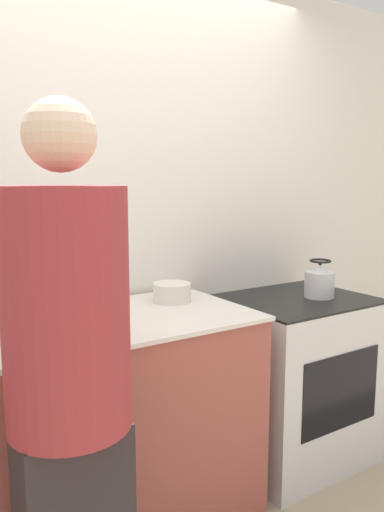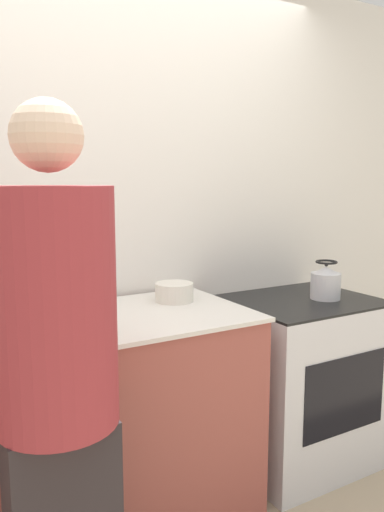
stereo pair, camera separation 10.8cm
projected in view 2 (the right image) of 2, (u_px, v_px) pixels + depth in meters
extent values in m
cube|color=white|center=(103.00, 223.00, 2.45)|extent=(8.00, 0.05, 2.60)
cube|color=#9E4C42|center=(44.00, 441.00, 2.02)|extent=(1.77, 0.67, 0.92)
cube|color=silver|center=(39.00, 330.00, 1.95)|extent=(1.80, 0.70, 0.02)
cube|color=silver|center=(300.00, 381.00, 2.68)|extent=(0.75, 0.63, 0.88)
cube|color=black|center=(302.00, 300.00, 2.61)|extent=(0.75, 0.63, 0.01)
cube|color=black|center=(345.00, 395.00, 2.40)|extent=(0.53, 0.01, 0.39)
cylinder|color=maroon|center=(54.00, 308.00, 1.39)|extent=(0.35, 0.35, 0.68)
sphere|color=beige|center=(47.00, 135.00, 1.32)|extent=(0.20, 0.20, 0.20)
cylinder|color=maroon|center=(72.00, 233.00, 1.70)|extent=(0.10, 0.30, 0.10)
cube|color=silver|center=(31.00, 327.00, 1.93)|extent=(0.36, 0.22, 0.02)
cube|color=silver|center=(34.00, 322.00, 1.96)|extent=(0.12, 0.05, 0.01)
cube|color=black|center=(8.00, 325.00, 1.92)|extent=(0.08, 0.04, 0.01)
cylinder|color=silver|center=(326.00, 286.00, 2.61)|extent=(0.16, 0.16, 0.14)
cone|color=silver|center=(326.00, 270.00, 2.60)|extent=(0.12, 0.12, 0.03)
sphere|color=black|center=(326.00, 265.00, 2.59)|extent=(0.02, 0.02, 0.02)
torus|color=black|center=(327.00, 262.00, 2.59)|extent=(0.11, 0.11, 0.01)
cylinder|color=silver|center=(174.00, 292.00, 2.38)|extent=(0.18, 0.18, 0.09)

